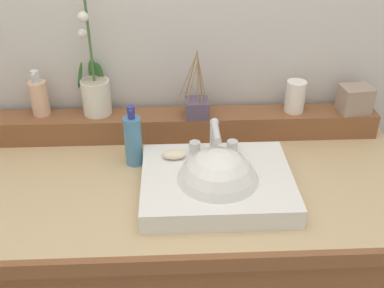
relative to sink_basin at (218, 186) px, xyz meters
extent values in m
cube|color=silver|center=(-0.12, 0.50, 0.36)|extent=(2.95, 0.20, 2.41)
cube|color=brown|center=(-0.12, 0.08, -0.45)|extent=(1.41, 0.61, 0.78)
cube|color=tan|center=(-0.12, 0.08, -0.04)|extent=(1.43, 0.64, 0.04)
cube|color=brown|center=(-0.12, -0.24, -0.04)|extent=(1.43, 0.02, 0.04)
cube|color=brown|center=(-0.12, 0.33, 0.02)|extent=(1.35, 0.11, 0.08)
cube|color=white|center=(0.00, 0.01, 0.00)|extent=(0.41, 0.34, 0.06)
sphere|color=white|center=(0.00, -0.01, 0.00)|extent=(0.23, 0.23, 0.23)
cylinder|color=silver|center=(0.00, 0.13, 0.08)|extent=(0.02, 0.02, 0.10)
cylinder|color=silver|center=(0.00, 0.07, 0.13)|extent=(0.02, 0.11, 0.02)
sphere|color=silver|center=(0.00, 0.13, 0.13)|extent=(0.03, 0.03, 0.03)
cylinder|color=silver|center=(-0.05, 0.13, 0.05)|extent=(0.03, 0.03, 0.04)
cylinder|color=silver|center=(0.06, 0.13, 0.05)|extent=(0.03, 0.03, 0.04)
ellipsoid|color=beige|center=(-0.11, 0.10, 0.04)|extent=(0.07, 0.04, 0.02)
cylinder|color=silver|center=(-0.36, 0.35, 0.11)|extent=(0.09, 0.09, 0.11)
cylinder|color=tan|center=(-0.36, 0.35, 0.17)|extent=(0.08, 0.08, 0.01)
cylinder|color=#476B38|center=(-0.36, 0.35, 0.30)|extent=(0.01, 0.01, 0.27)
ellipsoid|color=#387033|center=(-0.35, 0.38, 0.19)|extent=(0.03, 0.03, 0.07)
ellipsoid|color=#387033|center=(-0.41, 0.36, 0.19)|extent=(0.03, 0.03, 0.09)
ellipsoid|color=#387033|center=(-0.37, 0.39, 0.19)|extent=(0.03, 0.03, 0.09)
sphere|color=white|center=(-0.39, 0.37, 0.32)|extent=(0.03, 0.03, 0.03)
sphere|color=white|center=(-0.37, 0.34, 0.38)|extent=(0.03, 0.03, 0.03)
cylinder|color=#E1B391|center=(-0.55, 0.35, 0.11)|extent=(0.06, 0.06, 0.11)
cylinder|color=silver|center=(-0.55, 0.35, 0.18)|extent=(0.02, 0.02, 0.02)
cylinder|color=silver|center=(-0.55, 0.35, 0.20)|extent=(0.03, 0.03, 0.02)
cylinder|color=silver|center=(-0.55, 0.33, 0.20)|extent=(0.01, 0.03, 0.01)
cylinder|color=white|center=(0.28, 0.33, 0.11)|extent=(0.06, 0.06, 0.11)
cube|color=#54465F|center=(-0.04, 0.31, 0.09)|extent=(0.07, 0.07, 0.06)
cylinder|color=#9E7A4C|center=(-0.02, 0.31, 0.18)|extent=(0.03, 0.01, 0.16)
cylinder|color=#9E7A4C|center=(-0.03, 0.32, 0.18)|extent=(0.02, 0.03, 0.16)
cylinder|color=#9E7A4C|center=(-0.04, 0.33, 0.19)|extent=(0.01, 0.03, 0.18)
cylinder|color=#9E7A4C|center=(-0.06, 0.33, 0.19)|extent=(0.04, 0.04, 0.17)
cylinder|color=#9E7A4C|center=(-0.07, 0.31, 0.19)|extent=(0.07, 0.01, 0.17)
cylinder|color=#9E7A4C|center=(-0.06, 0.30, 0.17)|extent=(0.04, 0.03, 0.14)
cylinder|color=#9E7A4C|center=(-0.04, 0.30, 0.17)|extent=(0.01, 0.02, 0.14)
cylinder|color=#9E7A4C|center=(-0.03, 0.30, 0.17)|extent=(0.02, 0.03, 0.14)
cube|color=gray|center=(0.48, 0.32, 0.10)|extent=(0.11, 0.09, 0.09)
cylinder|color=teal|center=(-0.24, 0.17, 0.05)|extent=(0.05, 0.05, 0.16)
cylinder|color=navy|center=(-0.24, 0.17, 0.14)|extent=(0.02, 0.02, 0.02)
cylinder|color=navy|center=(-0.24, 0.17, 0.16)|extent=(0.02, 0.02, 0.02)
cylinder|color=navy|center=(-0.24, 0.15, 0.16)|extent=(0.01, 0.03, 0.01)
camera|label=1|loc=(-0.12, -1.02, 0.76)|focal=43.08mm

